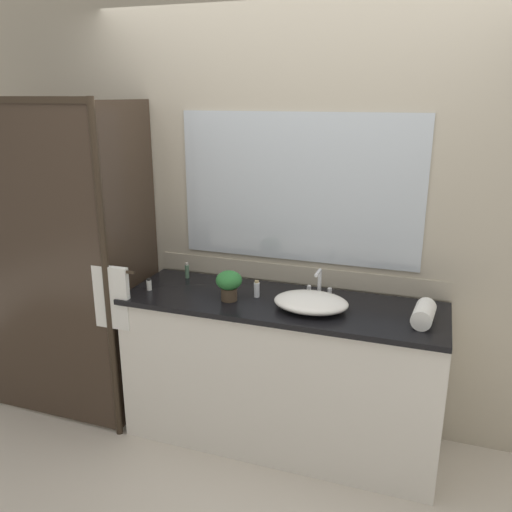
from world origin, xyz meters
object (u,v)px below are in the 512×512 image
rolled_towel_near_edge (424,314)px  sink_basin (311,302)px  amenity_bottle_conditioner (257,289)px  amenity_bottle_shampoo (187,271)px  faucet (319,288)px  amenity_bottle_body_wash (149,285)px  potted_plant (229,283)px

rolled_towel_near_edge → sink_basin: bearing=-179.0°
amenity_bottle_conditioner → amenity_bottle_shampoo: amenity_bottle_shampoo is taller
faucet → amenity_bottle_body_wash: (-0.97, -0.22, -0.02)m
sink_basin → faucet: faucet is taller
sink_basin → faucet: 0.20m
faucet → sink_basin: bearing=-90.0°
potted_plant → amenity_bottle_conditioner: bearing=36.8°
amenity_bottle_conditioner → rolled_towel_near_edge: rolled_towel_near_edge is taller
amenity_bottle_body_wash → rolled_towel_near_edge: rolled_towel_near_edge is taller
faucet → potted_plant: size_ratio=0.99×
potted_plant → amenity_bottle_conditioner: (0.13, 0.10, -0.05)m
sink_basin → amenity_bottle_body_wash: bearing=-178.4°
amenity_bottle_conditioner → faucet: bearing=19.2°
faucet → amenity_bottle_shampoo: faucet is taller
rolled_towel_near_edge → amenity_bottle_shampoo: bearing=170.8°
amenity_bottle_shampoo → amenity_bottle_body_wash: amenity_bottle_shampoo is taller
amenity_bottle_shampoo → amenity_bottle_body_wash: size_ratio=1.38×
amenity_bottle_conditioner → sink_basin: bearing=-13.2°
amenity_bottle_conditioner → amenity_bottle_body_wash: (-0.64, -0.11, -0.01)m
faucet → amenity_bottle_conditioner: size_ratio=1.75×
amenity_bottle_conditioner → amenity_bottle_body_wash: amenity_bottle_conditioner is taller
faucet → amenity_bottle_body_wash: bearing=-167.1°
amenity_bottle_body_wash → rolled_towel_near_edge: size_ratio=0.34×
potted_plant → sink_basin: bearing=2.3°
amenity_bottle_shampoo → sink_basin: bearing=-15.9°
amenity_bottle_body_wash → potted_plant: bearing=0.9°
sink_basin → faucet: size_ratio=2.37×
potted_plant → amenity_bottle_body_wash: bearing=-179.1°
faucet → rolled_towel_near_edge: bearing=-17.8°
amenity_bottle_body_wash → faucet: bearing=12.9°
amenity_bottle_shampoo → amenity_bottle_body_wash: 0.29m
potted_plant → amenity_bottle_body_wash: 0.51m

